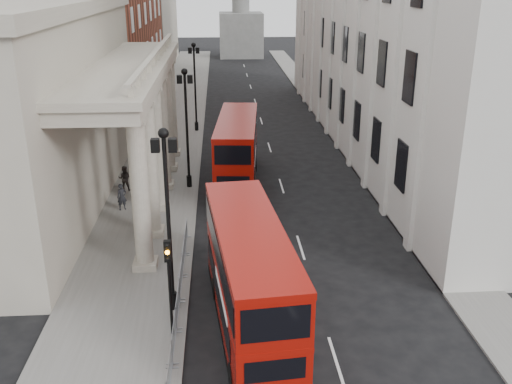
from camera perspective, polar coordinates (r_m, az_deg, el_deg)
The scene contains 17 objects.
ground at distance 23.16m, azimuth -7.40°, elevation -16.90°, with size 260.00×260.00×0.00m, color black.
sidewalk_west at distance 50.54m, azimuth -8.89°, elevation 4.32°, with size 6.00×140.00×0.12m, color slate.
sidewalk_east at distance 51.69m, azimuth 9.69°, elevation 4.65°, with size 3.00×140.00×0.12m, color slate.
kerb at distance 50.35m, azimuth -5.54°, elevation 4.43°, with size 0.20×140.00×0.14m, color slate.
portico_building at distance 39.16m, azimuth -21.91°, elevation 7.30°, with size 9.00×28.00×12.00m, color gray.
brick_building at distance 67.52m, azimuth -14.78°, elevation 17.42°, with size 9.00×32.00×22.00m, color brown.
west_building_far at distance 99.17m, azimuth -11.31°, elevation 17.93°, with size 9.00×30.00×20.00m, color gray.
lamp_post_south at distance 24.24m, azimuth -8.82°, elevation -1.76°, with size 1.05×0.44×8.32m.
lamp_post_mid at distance 39.48m, azimuth -6.96°, elevation 7.11°, with size 1.05×0.44×8.32m.
lamp_post_north at distance 55.15m, azimuth -6.13°, elevation 10.99°, with size 1.05×0.44×8.32m.
traffic_light at distance 23.18m, azimuth -8.72°, elevation -7.78°, with size 0.28×0.33×4.30m.
crowd_barriers at distance 24.62m, azimuth -8.01°, elevation -12.50°, with size 0.50×18.75×1.10m.
bus_near at distance 23.86m, azimuth -0.64°, elevation -8.40°, with size 3.72×11.13×4.72m.
bus_far at distance 41.04m, azimuth -1.89°, elevation 4.26°, with size 3.56×11.19×4.75m.
pedestrian_a at distance 37.24m, azimuth -13.27°, elevation -0.48°, with size 0.62×0.41×1.71m, color black.
pedestrian_b at distance 40.60m, azimuth -13.01°, elevation 1.35°, with size 0.86×0.67×1.76m, color black.
pedestrian_c at distance 44.08m, azimuth -10.84°, elevation 3.16°, with size 0.94×0.61×1.92m, color black.
Camera 1 is at (1.67, -18.34, 14.05)m, focal length 40.00 mm.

